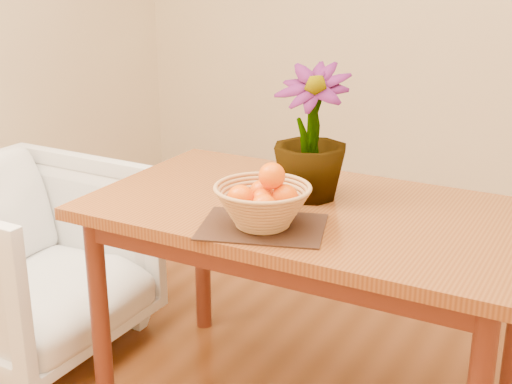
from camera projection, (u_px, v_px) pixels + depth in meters
The scene contains 6 objects.
table at pixel (310, 232), 2.28m from camera, with size 1.40×0.80×0.75m.
placemat at pixel (263, 227), 2.07m from camera, with size 0.36×0.27×0.01m, color #321C12.
wicker_basket at pixel (263, 208), 2.05m from camera, with size 0.28×0.28×0.12m.
orange_pile at pixel (264, 194), 2.04m from camera, with size 0.19×0.18×0.14m.
potted_plant at pixel (311, 133), 2.26m from camera, with size 0.24×0.24×0.43m, color #1E4D16.
armchair at pixel (27, 252), 2.78m from camera, with size 0.78×0.73×0.80m, color gray.
Camera 1 is at (0.86, -1.64, 1.52)m, focal length 50.00 mm.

